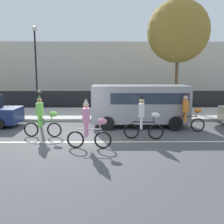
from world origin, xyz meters
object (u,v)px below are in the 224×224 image
(parade_cyclist_pink, at_px, (89,127))
(parade_cyclist_zebra, at_px, (144,120))
(parade_cyclist_orange, at_px, (187,115))
(street_lamp_post, at_px, (36,56))
(parade_cyclist_lime, at_px, (43,119))
(pedestrian_onlooker, at_px, (39,101))
(parked_van_grey, at_px, (141,102))

(parade_cyclist_pink, xyz_separation_m, parade_cyclist_zebra, (2.25, 1.37, 0.00))
(parade_cyclist_orange, bearing_deg, street_lamp_post, 144.55)
(parade_cyclist_zebra, xyz_separation_m, parade_cyclist_orange, (2.29, 1.39, 0.00))
(parade_cyclist_lime, xyz_separation_m, pedestrian_onlooker, (-1.53, 5.35, 0.17))
(parade_cyclist_pink, height_order, parade_cyclist_orange, same)
(parade_cyclist_pink, relative_size, pedestrian_onlooker, 1.19)
(parade_cyclist_lime, height_order, parade_cyclist_orange, same)
(parade_cyclist_orange, relative_size, street_lamp_post, 0.33)
(pedestrian_onlooker, bearing_deg, street_lamp_post, 108.37)
(parade_cyclist_orange, height_order, pedestrian_onlooker, parade_cyclist_orange)
(parade_cyclist_lime, bearing_deg, parade_cyclist_orange, 8.34)
(parked_van_grey, height_order, pedestrian_onlooker, parked_van_grey)
(parade_cyclist_pink, bearing_deg, parade_cyclist_orange, 31.23)
(parade_cyclist_pink, distance_m, parade_cyclist_orange, 5.32)
(parade_cyclist_lime, relative_size, pedestrian_onlooker, 1.19)
(parade_cyclist_zebra, bearing_deg, street_lamp_post, 130.61)
(parade_cyclist_pink, relative_size, parade_cyclist_zebra, 1.00)
(pedestrian_onlooker, bearing_deg, parade_cyclist_zebra, -43.85)
(parade_cyclist_lime, xyz_separation_m, parked_van_grey, (4.64, 2.33, 0.44))
(parade_cyclist_zebra, height_order, street_lamp_post, street_lamp_post)
(parked_van_grey, xyz_separation_m, street_lamp_post, (-6.84, 5.03, 2.71))
(parade_cyclist_lime, distance_m, pedestrian_onlooker, 5.57)
(parade_cyclist_orange, bearing_deg, parade_cyclist_zebra, -148.73)
(parked_van_grey, distance_m, pedestrian_onlooker, 6.88)
(parade_cyclist_orange, distance_m, street_lamp_post, 11.42)
(parade_cyclist_zebra, bearing_deg, parade_cyclist_pink, -148.80)
(parade_cyclist_zebra, xyz_separation_m, pedestrian_onlooker, (-5.99, 5.75, 0.17))
(parade_cyclist_pink, relative_size, street_lamp_post, 0.33)
(parade_cyclist_pink, xyz_separation_m, parked_van_grey, (2.44, 4.09, 0.44))
(parade_cyclist_pink, bearing_deg, parade_cyclist_zebra, 31.20)
(street_lamp_post, height_order, pedestrian_onlooker, street_lamp_post)
(parade_cyclist_lime, xyz_separation_m, parade_cyclist_zebra, (4.45, -0.40, 0.00))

